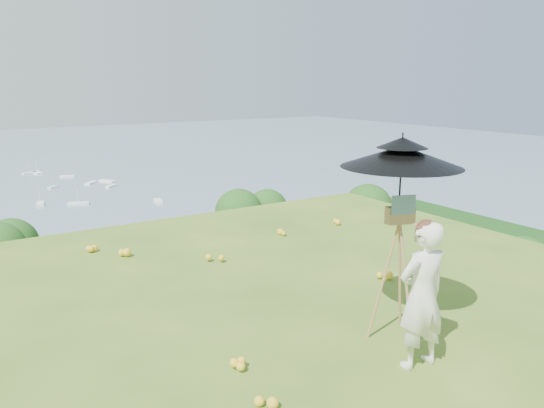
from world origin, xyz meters
TOP-DOWN VIEW (x-y plane):
  - painter at (2.05, 0.12)m, footprint 0.57×0.40m
  - field_easel at (2.28, 0.69)m, footprint 0.78×0.78m
  - sun_umbrella at (2.29, 0.72)m, footprint 1.55×1.55m
  - painter_cap at (2.05, 0.12)m, footprint 0.22×0.26m

SIDE VIEW (x-z plane):
  - painter at x=2.05m, z-range 0.00..1.50m
  - field_easel at x=2.28m, z-range 0.00..1.63m
  - painter_cap at x=2.05m, z-range 1.41..1.51m
  - sun_umbrella at x=2.29m, z-range 1.34..2.26m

